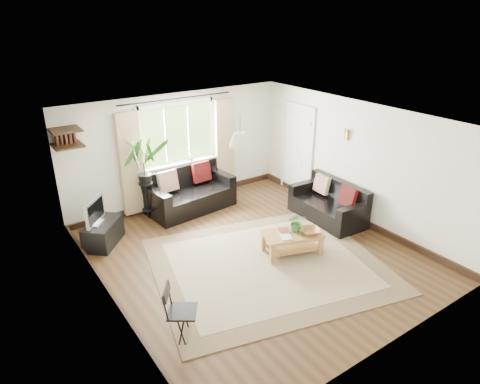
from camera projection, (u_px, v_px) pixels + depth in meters
floor at (253, 254)px, 7.51m from camera, size 5.50×5.50×0.00m
ceiling at (255, 120)px, 6.56m from camera, size 5.50×5.50×0.00m
wall_back at (178, 149)px, 9.12m from camera, size 5.00×0.02×2.40m
wall_front at (394, 269)px, 4.96m from camera, size 5.00×0.02×2.40m
wall_left at (104, 233)px, 5.74m from camera, size 0.02×5.50×2.40m
wall_right at (357, 163)px, 8.34m from camera, size 0.02×5.50×2.40m
rug at (267, 265)px, 7.19m from camera, size 4.34×3.95×0.02m
window at (178, 134)px, 8.95m from camera, size 2.50×0.16×2.16m
door at (297, 151)px, 9.68m from camera, size 0.06×0.96×2.06m
corner_shelf at (66, 138)px, 7.48m from camera, size 0.50×0.50×0.34m
pendant_lamp at (240, 136)px, 7.00m from camera, size 0.36×0.36×0.54m
wall_sconce at (346, 133)px, 8.31m from camera, size 0.12×0.12×0.28m
sofa_back at (190, 191)px, 9.03m from camera, size 1.88×1.08×0.85m
sofa_right at (328, 202)px, 8.62m from camera, size 1.61×0.85×0.74m
coffee_table at (292, 243)px, 7.46m from camera, size 1.11×0.82×0.41m
table_plant at (297, 222)px, 7.37m from camera, size 0.41×0.40×0.35m
bowl at (310, 231)px, 7.36m from camera, size 0.45×0.45×0.08m
book_a at (281, 237)px, 7.23m from camera, size 0.26×0.29×0.02m
book_b at (280, 231)px, 7.42m from camera, size 0.26×0.29×0.02m
tv_stand at (103, 233)px, 7.76m from camera, size 0.90×0.92×0.44m
tv at (95, 211)px, 7.53m from camera, size 0.58×0.61×0.49m
palm_stand at (145, 180)px, 8.48m from camera, size 0.82×0.82×1.69m
folding_chair at (182, 312)px, 5.49m from camera, size 0.56×0.56×0.78m
sill_plant at (191, 155)px, 9.21m from camera, size 0.14×0.10×0.27m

